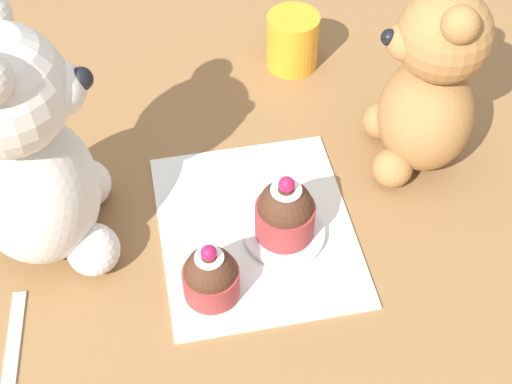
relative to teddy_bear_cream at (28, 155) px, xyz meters
name	(u,v)px	position (x,y,z in m)	size (l,w,h in m)	color
ground_plane	(256,229)	(-0.03, -0.19, -0.12)	(4.00, 4.00, 0.00)	olive
knitted_placemat	(256,227)	(-0.03, -0.19, -0.11)	(0.22, 0.19, 0.01)	silver
teddy_bear_cream	(28,155)	(0.00, 0.00, 0.00)	(0.13, 0.13, 0.25)	silver
teddy_bear_tan	(428,88)	(0.04, -0.38, -0.02)	(0.12, 0.11, 0.21)	#A3703D
cupcake_near_cream_bear	(211,276)	(-0.09, -0.14, -0.09)	(0.05, 0.05, 0.07)	#993333
saucer_plate	(284,233)	(-0.04, -0.22, -0.11)	(0.08, 0.08, 0.01)	silver
cupcake_near_tan_bear	(285,212)	(-0.04, -0.22, -0.08)	(0.06, 0.06, 0.08)	#993333
juice_glass	(293,41)	(0.22, -0.29, -0.08)	(0.06, 0.06, 0.07)	orange
teaspoon	(12,355)	(-0.12, 0.04, -0.11)	(0.13, 0.01, 0.01)	silver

